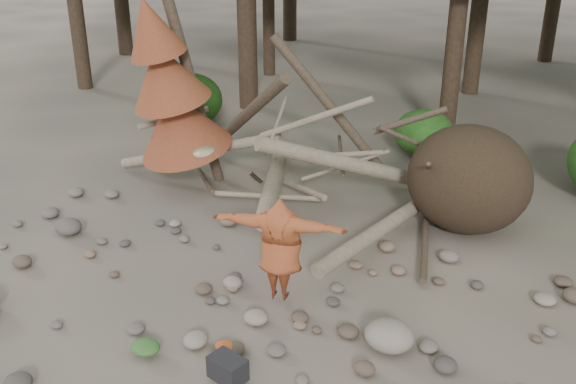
% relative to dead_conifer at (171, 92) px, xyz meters
% --- Properties ---
extents(ground, '(120.00, 120.00, 0.00)m').
position_rel_dead_conifer_xyz_m(ground, '(3.12, -3.37, -2.11)').
color(ground, '#514C44').
rests_on(ground, ground).
extents(deadfall_pile, '(8.55, 5.24, 3.30)m').
position_rel_dead_conifer_xyz_m(deadfall_pile, '(5.13, 0.87, -1.16)').
color(deadfall_pile, '#332619').
rests_on(deadfall_pile, ground).
extents(dead_conifer, '(2.06, 2.16, 4.35)m').
position_rel_dead_conifer_xyz_m(dead_conifer, '(0.00, 0.00, 0.00)').
color(dead_conifer, '#4C3F30').
rests_on(dead_conifer, ground).
extents(bush_left, '(1.80, 1.80, 1.44)m').
position_rel_dead_conifer_xyz_m(bush_left, '(-2.38, 3.83, -1.39)').
color(bush_left, '#1D4913').
rests_on(bush_left, ground).
extents(bush_mid, '(1.40, 1.40, 1.12)m').
position_rel_dead_conifer_xyz_m(bush_mid, '(3.92, 4.43, -1.55)').
color(bush_mid, '#265C1A').
rests_on(bush_mid, ground).
extents(frisbee_thrower, '(2.12, 1.07, 2.34)m').
position_rel_dead_conifer_xyz_m(frisbee_thrower, '(3.84, -2.69, -1.23)').
color(frisbee_thrower, '#974322').
rests_on(frisbee_thrower, ground).
extents(backpack, '(0.51, 0.40, 0.30)m').
position_rel_dead_conifer_xyz_m(backpack, '(4.12, -4.59, -1.96)').
color(backpack, black).
rests_on(backpack, ground).
extents(cloth_green, '(0.41, 0.34, 0.15)m').
position_rel_dead_conifer_xyz_m(cloth_green, '(2.87, -4.64, -2.03)').
color(cloth_green, '#326227').
rests_on(cloth_green, ground).
extents(cloth_orange, '(0.28, 0.23, 0.10)m').
position_rel_dead_conifer_xyz_m(cloth_orange, '(3.78, -4.12, -2.06)').
color(cloth_orange, '#C45A21').
rests_on(cloth_orange, ground).
extents(boulder_mid_right, '(0.67, 0.61, 0.40)m').
position_rel_dead_conifer_xyz_m(boulder_mid_right, '(5.66, -3.04, -1.91)').
color(boulder_mid_right, gray).
rests_on(boulder_mid_right, ground).
extents(boulder_mid_left, '(0.50, 0.45, 0.30)m').
position_rel_dead_conifer_xyz_m(boulder_mid_left, '(-0.57, -2.52, -1.96)').
color(boulder_mid_left, '#58504A').
rests_on(boulder_mid_left, ground).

